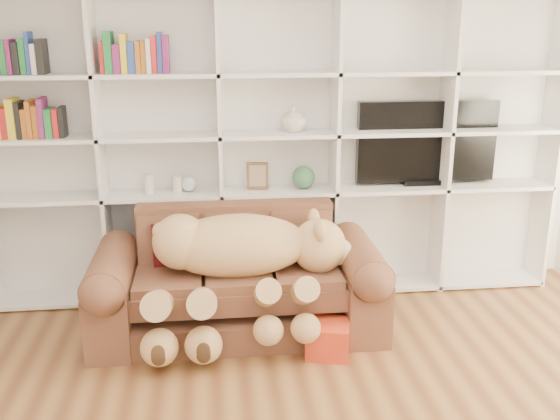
{
  "coord_description": "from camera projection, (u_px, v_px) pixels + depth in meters",
  "views": [
    {
      "loc": [
        -0.51,
        -2.36,
        2.14
      ],
      "look_at": [
        -0.06,
        1.63,
        0.9
      ],
      "focal_mm": 40.0,
      "sensor_mm": 36.0,
      "label": 1
    }
  ],
  "objects": [
    {
      "name": "wall_back",
      "position": [
        275.0,
        123.0,
        4.9
      ],
      "size": [
        5.0,
        0.02,
        2.7
      ],
      "primitive_type": "cube",
      "color": "white",
      "rests_on": "floor"
    },
    {
      "name": "bookshelf",
      "position": [
        246.0,
        133.0,
        4.76
      ],
      "size": [
        4.43,
        0.35,
        2.4
      ],
      "color": "white",
      "rests_on": "floor"
    },
    {
      "name": "sofa",
      "position": [
        238.0,
        286.0,
        4.42
      ],
      "size": [
        2.02,
        0.87,
        0.85
      ],
      "color": "brown",
      "rests_on": "floor"
    },
    {
      "name": "teddy_bear",
      "position": [
        239.0,
        261.0,
        4.18
      ],
      "size": [
        1.45,
        0.81,
        0.84
      ],
      "rotation": [
        0.0,
        0.0,
        0.13
      ],
      "color": "tan",
      "rests_on": "sofa"
    },
    {
      "name": "throw_pillow",
      "position": [
        176.0,
        245.0,
        4.43
      ],
      "size": [
        0.36,
        0.23,
        0.35
      ],
      "primitive_type": "cube",
      "rotation": [
        -0.24,
        0.0,
        0.14
      ],
      "color": "#550E16",
      "rests_on": "sofa"
    },
    {
      "name": "gift_box",
      "position": [
        328.0,
        339.0,
        4.13
      ],
      "size": [
        0.33,
        0.32,
        0.22
      ],
      "primitive_type": "cube",
      "rotation": [
        0.0,
        0.0,
        -0.25
      ],
      "color": "red",
      "rests_on": "floor"
    },
    {
      "name": "tv",
      "position": [
        426.0,
        143.0,
        4.94
      ],
      "size": [
        1.12,
        0.18,
        0.66
      ],
      "color": "black",
      "rests_on": "bookshelf"
    },
    {
      "name": "picture_frame",
      "position": [
        257.0,
        175.0,
        4.81
      ],
      "size": [
        0.17,
        0.05,
        0.21
      ],
      "primitive_type": "cube",
      "rotation": [
        0.0,
        0.0,
        -0.12
      ],
      "color": "brown",
      "rests_on": "bookshelf"
    },
    {
      "name": "green_vase",
      "position": [
        303.0,
        177.0,
        4.86
      ],
      "size": [
        0.18,
        0.18,
        0.18
      ],
      "primitive_type": "sphere",
      "color": "#32613F",
      "rests_on": "bookshelf"
    },
    {
      "name": "figurine_tall",
      "position": [
        149.0,
        184.0,
        4.73
      ],
      "size": [
        0.08,
        0.08,
        0.14
      ],
      "primitive_type": "cylinder",
      "rotation": [
        0.0,
        0.0,
        -0.07
      ],
      "color": "beige",
      "rests_on": "bookshelf"
    },
    {
      "name": "figurine_short",
      "position": [
        177.0,
        184.0,
        4.76
      ],
      "size": [
        0.09,
        0.09,
        0.13
      ],
      "primitive_type": "cylinder",
      "rotation": [
        0.0,
        0.0,
        0.26
      ],
      "color": "beige",
      "rests_on": "bookshelf"
    },
    {
      "name": "snow_globe",
      "position": [
        189.0,
        184.0,
        4.77
      ],
      "size": [
        0.11,
        0.11,
        0.11
      ],
      "primitive_type": "sphere",
      "color": "silver",
      "rests_on": "bookshelf"
    },
    {
      "name": "shelf_vase",
      "position": [
        294.0,
        119.0,
        4.71
      ],
      "size": [
        0.19,
        0.19,
        0.2
      ],
      "primitive_type": "imported",
      "rotation": [
        0.0,
        0.0,
        0.01
      ],
      "color": "beige",
      "rests_on": "bookshelf"
    }
  ]
}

